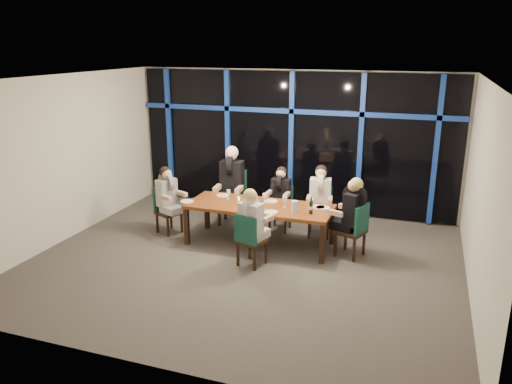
% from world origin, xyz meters
% --- Properties ---
extents(room, '(7.04, 7.00, 3.02)m').
position_xyz_m(room, '(0.00, 0.00, 2.02)').
color(room, '#504A46').
rests_on(room, ground).
extents(window_wall, '(6.86, 0.43, 2.94)m').
position_xyz_m(window_wall, '(0.01, 2.93, 1.55)').
color(window_wall, black).
rests_on(window_wall, ground).
extents(dining_table, '(2.60, 1.00, 0.75)m').
position_xyz_m(dining_table, '(0.00, 0.80, 0.68)').
color(dining_table, brown).
rests_on(dining_table, ground).
extents(chair_far_left, '(0.54, 0.54, 1.08)m').
position_xyz_m(chair_far_left, '(-0.89, 1.76, 0.60)').
color(chair_far_left, black).
rests_on(chair_far_left, ground).
extents(chair_far_mid, '(0.41, 0.41, 0.86)m').
position_xyz_m(chair_far_mid, '(0.15, 1.70, 0.48)').
color(chair_far_mid, black).
rests_on(chair_far_mid, ground).
extents(chair_far_right, '(0.49, 0.49, 0.93)m').
position_xyz_m(chair_far_right, '(0.92, 1.64, 0.52)').
color(chair_far_right, black).
rests_on(chair_far_right, ground).
extents(chair_end_left, '(0.54, 0.54, 0.89)m').
position_xyz_m(chair_end_left, '(-1.90, 0.81, 0.50)').
color(chair_end_left, black).
rests_on(chair_end_left, ground).
extents(chair_end_right, '(0.56, 0.56, 0.96)m').
position_xyz_m(chair_end_right, '(1.71, 0.79, 0.53)').
color(chair_end_right, black).
rests_on(chair_end_right, ground).
extents(chair_near_mid, '(0.51, 0.51, 0.90)m').
position_xyz_m(chair_near_mid, '(0.14, -0.15, 0.50)').
color(chair_near_mid, black).
rests_on(chair_near_mid, ground).
extents(diner_far_left, '(0.56, 0.69, 1.05)m').
position_xyz_m(diner_far_left, '(-0.89, 1.67, 1.03)').
color(diner_far_left, black).
rests_on(diner_far_left, ground).
extents(diner_far_mid, '(0.43, 0.54, 0.84)m').
position_xyz_m(diner_far_mid, '(0.14, 1.62, 0.82)').
color(diner_far_mid, black).
rests_on(diner_far_mid, ground).
extents(diner_far_right, '(0.50, 0.61, 0.91)m').
position_xyz_m(diner_far_right, '(0.93, 1.57, 0.89)').
color(diner_far_right, beige).
rests_on(diner_far_right, ground).
extents(diner_end_left, '(0.61, 0.56, 0.87)m').
position_xyz_m(diner_end_left, '(-1.83, 0.78, 0.85)').
color(diner_end_left, black).
rests_on(diner_end_left, ground).
extents(diner_end_right, '(0.65, 0.58, 0.93)m').
position_xyz_m(diner_end_right, '(1.63, 0.82, 0.91)').
color(diner_end_right, black).
rests_on(diner_end_right, ground).
extents(diner_near_mid, '(0.52, 0.61, 0.88)m').
position_xyz_m(diner_near_mid, '(0.16, -0.07, 0.86)').
color(diner_near_mid, beige).
rests_on(diner_near_mid, ground).
extents(plate_far_left, '(0.24, 0.24, 0.01)m').
position_xyz_m(plate_far_left, '(-0.84, 1.11, 0.76)').
color(plate_far_left, white).
rests_on(plate_far_left, dining_table).
extents(plate_far_mid, '(0.24, 0.24, 0.01)m').
position_xyz_m(plate_far_mid, '(0.13, 1.06, 0.76)').
color(plate_far_mid, white).
rests_on(plate_far_mid, dining_table).
extents(plate_far_right, '(0.24, 0.24, 0.01)m').
position_xyz_m(plate_far_right, '(1.01, 1.01, 0.76)').
color(plate_far_right, white).
rests_on(plate_far_right, dining_table).
extents(plate_end_left, '(0.24, 0.24, 0.01)m').
position_xyz_m(plate_end_left, '(-1.28, 0.55, 0.76)').
color(plate_end_left, white).
rests_on(plate_end_left, dining_table).
extents(plate_end_right, '(0.24, 0.24, 0.01)m').
position_xyz_m(plate_end_right, '(1.10, 1.00, 0.76)').
color(plate_end_right, white).
rests_on(plate_end_right, dining_table).
extents(plate_near_mid, '(0.24, 0.24, 0.01)m').
position_xyz_m(plate_near_mid, '(0.31, 0.47, 0.76)').
color(plate_near_mid, white).
rests_on(plate_near_mid, dining_table).
extents(wine_bottle, '(0.07, 0.07, 0.29)m').
position_xyz_m(wine_bottle, '(0.97, 0.63, 0.86)').
color(wine_bottle, black).
rests_on(wine_bottle, dining_table).
extents(water_pitcher, '(0.13, 0.11, 0.20)m').
position_xyz_m(water_pitcher, '(0.69, 0.62, 0.85)').
color(water_pitcher, silver).
rests_on(water_pitcher, dining_table).
extents(tea_light, '(0.05, 0.05, 0.03)m').
position_xyz_m(tea_light, '(-0.18, 0.60, 0.76)').
color(tea_light, '#F5A449').
rests_on(tea_light, dining_table).
extents(wine_glass_a, '(0.06, 0.06, 0.16)m').
position_xyz_m(wine_glass_a, '(-0.35, 0.66, 0.86)').
color(wine_glass_a, silver).
rests_on(wine_glass_a, dining_table).
extents(wine_glass_b, '(0.07, 0.07, 0.17)m').
position_xyz_m(wine_glass_b, '(0.03, 0.97, 0.88)').
color(wine_glass_b, silver).
rests_on(wine_glass_b, dining_table).
extents(wine_glass_c, '(0.08, 0.08, 0.20)m').
position_xyz_m(wine_glass_c, '(0.45, 0.83, 0.89)').
color(wine_glass_c, silver).
rests_on(wine_glass_c, dining_table).
extents(wine_glass_d, '(0.07, 0.07, 0.18)m').
position_xyz_m(wine_glass_d, '(-0.66, 0.96, 0.88)').
color(wine_glass_d, white).
rests_on(wine_glass_d, dining_table).
extents(wine_glass_e, '(0.07, 0.07, 0.17)m').
position_xyz_m(wine_glass_e, '(0.93, 0.92, 0.88)').
color(wine_glass_e, silver).
rests_on(wine_glass_e, dining_table).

